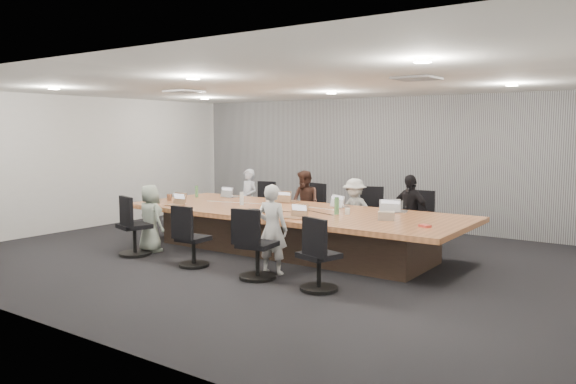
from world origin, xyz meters
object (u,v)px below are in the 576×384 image
Objects in this scene: bottle_green_left at (197,191)px; bottle_green_right at (337,206)px; chair_1 at (314,214)px; chair_5 at (194,243)px; chair_6 at (257,250)px; person_0 at (249,199)px; laptop_3 at (396,211)px; person_4 at (150,218)px; laptop_0 at (231,197)px; laptop_1 at (289,202)px; conference_table at (291,229)px; chair_0 at (259,209)px; mug_brown at (169,197)px; chair_2 at (363,218)px; laptop_4 at (174,205)px; person_6 at (272,229)px; person_1 at (305,204)px; laptop_2 at (340,206)px; bottle_clear at (242,198)px; canvas_bag at (386,216)px; person_2 at (355,211)px; person_3 at (409,212)px; snack_packet at (425,226)px; chair_7 at (319,261)px; stapler at (268,211)px; chair_4 at (134,231)px; chair_3 at (417,224)px; laptop_6 at (294,218)px.

bottle_green_left is 0.83× the size of bottle_green_right.
chair_5 is at bearing 103.66° from chair_1.
chair_1 is at bearing 101.44° from chair_6.
laptop_3 is (3.60, -0.55, 0.11)m from person_0.
person_4 reaches higher than chair_6.
laptop_1 is at bearing -174.63° from laptop_0.
conference_table is 1.07m from laptop_1.
mug_brown is (-0.62, -2.01, 0.42)m from chair_0.
laptop_4 is at bearing 26.47° from chair_2.
bottle_green_left is (-3.21, 1.74, 0.20)m from person_6.
chair_6 reaches higher than laptop_4.
chair_6 is 0.43m from person_6.
person_4 is at bearing -78.17° from person_0.
chair_6 reaches higher than laptop_0.
laptop_1 is 1.51× the size of bottle_green_left.
person_1 is (1.42, 0.00, 0.01)m from person_0.
bottle_green_left reaches higher than chair_2.
bottle_clear reaches higher than laptop_2.
laptop_2 is 1.19× the size of canvas_bag.
conference_table is at bearing -8.48° from bottle_green_left.
person_4 is 3.94× the size of laptop_4.
laptop_4 is 1.23× the size of bottle_clear.
person_4 is at bearing 162.14° from chair_5.
chair_6 is 2.78× the size of laptop_4.
person_4 is at bearing -103.21° from person_1.
laptop_3 is at bearing -24.54° from person_2.
snack_packet is at bearing -48.40° from person_3.
stapler is at bearing 163.00° from chair_7.
stapler reaches higher than laptop_3.
chair_2 is at bearing 47.78° from bottle_clear.
laptop_0 is at bearing 162.26° from chair_7.
person_1 is at bearing 103.49° from chair_6.
chair_4 is 0.63× the size of person_6.
bottle_green_left is (-0.57, -0.41, 0.11)m from laptop_0.
conference_table is at bearing 178.34° from bottle_green_right.
chair_1 is 0.62× the size of person_3.
chair_3 is 2.31m from snack_packet.
laptop_6 is (0.00, 0.55, 0.09)m from person_6.
person_2 reaches higher than laptop_0.
laptop_4 is at bearing -136.42° from person_3.
laptop_4 is 1.86× the size of stapler.
person_6 is 5.48× the size of canvas_bag.
chair_7 is at bearing -28.55° from person_0.
laptop_3 is at bearing 27.04° from conference_table.
bottle_clear is at bearing 78.02° from chair_4.
chair_3 is (1.57, 1.70, -0.00)m from conference_table.
chair_3 is 2.59× the size of laptop_0.
chair_4 is at bearing -139.78° from conference_table.
laptop_4 is at bearing -169.92° from canvas_bag.
mug_brown is at bearing -169.83° from bottle_clear.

